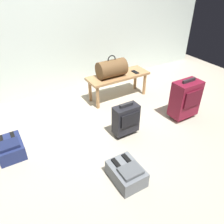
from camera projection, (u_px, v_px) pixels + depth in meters
name	position (u px, v px, depth m)	size (l,w,h in m)	color
ground_plane	(106.00, 138.00, 2.80)	(6.60, 6.60, 0.00)	#B2A893
back_wall	(50.00, 2.00, 3.17)	(6.00, 0.10, 2.80)	silver
bench	(118.00, 78.00, 3.49)	(1.00, 0.36, 0.40)	#A87A4C
duffel_bag_brown	(112.00, 68.00, 3.34)	(0.44, 0.26, 0.34)	brown
cell_phone	(135.00, 72.00, 3.54)	(0.07, 0.14, 0.01)	black
suitcase_upright_burgundy	(185.00, 99.00, 3.03)	(0.38, 0.25, 0.60)	maroon
suitcase_small_charcoal	(126.00, 119.00, 2.74)	(0.32, 0.19, 0.46)	black
backpack_grey	(126.00, 173.00, 2.21)	(0.28, 0.38, 0.21)	slate
backpack_navy	(10.00, 148.00, 2.52)	(0.28, 0.38, 0.21)	navy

